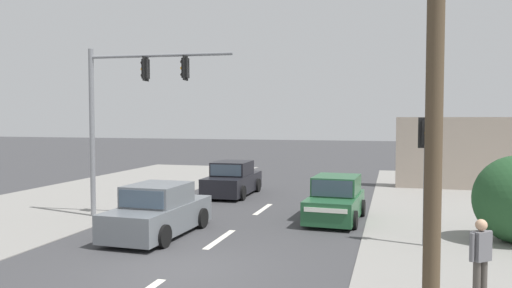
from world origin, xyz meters
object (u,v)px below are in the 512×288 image
object	(u,v)px
pedestal_signal_right_kerb	(426,159)
hatchback_receding_far	(335,200)
utility_pole_foreground_right	(425,41)
sedan_kerbside_parked	(159,212)
traffic_signal_mast	(125,101)
pedestrian_at_kerb	(481,256)
sedan_oncoming_mid	(233,180)

from	to	relation	value
pedestal_signal_right_kerb	hatchback_receding_far	distance (m)	4.36
utility_pole_foreground_right	sedan_kerbside_parked	size ratio (longest dim) A/B	2.02
traffic_signal_mast	pedestal_signal_right_kerb	size ratio (longest dim) A/B	1.69
utility_pole_foreground_right	hatchback_receding_far	world-z (taller)	utility_pole_foreground_right
hatchback_receding_far	pedestrian_at_kerb	size ratio (longest dim) A/B	2.28
traffic_signal_mast	pedestrian_at_kerb	world-z (taller)	traffic_signal_mast
sedan_oncoming_mid	utility_pole_foreground_right	bearing A→B (deg)	-61.43
utility_pole_foreground_right	hatchback_receding_far	size ratio (longest dim) A/B	2.33
utility_pole_foreground_right	sedan_kerbside_parked	bearing A→B (deg)	141.64
traffic_signal_mast	hatchback_receding_far	size ratio (longest dim) A/B	1.62
traffic_signal_mast	pedestrian_at_kerb	bearing A→B (deg)	-27.62
traffic_signal_mast	utility_pole_foreground_right	bearing A→B (deg)	-39.40
hatchback_receding_far	sedan_kerbside_parked	bearing A→B (deg)	-143.59
sedan_oncoming_mid	pedestrian_at_kerb	size ratio (longest dim) A/B	2.61
utility_pole_foreground_right	traffic_signal_mast	size ratio (longest dim) A/B	1.44
pedestal_signal_right_kerb	sedan_oncoming_mid	xyz separation A→B (m)	(-7.98, 7.38, -1.71)
sedan_kerbside_parked	pedestrian_at_kerb	distance (m)	9.14
sedan_kerbside_parked	traffic_signal_mast	bearing A→B (deg)	137.53
traffic_signal_mast	pedestal_signal_right_kerb	distance (m)	10.23
traffic_signal_mast	hatchback_receding_far	xyz separation A→B (m)	(7.21, 1.52, -3.44)
utility_pole_foreground_right	sedan_oncoming_mid	world-z (taller)	utility_pole_foreground_right
traffic_signal_mast	sedan_oncoming_mid	distance (m)	7.20
utility_pole_foreground_right	traffic_signal_mast	bearing A→B (deg)	140.60
pedestrian_at_kerb	sedan_oncoming_mid	bearing A→B (deg)	126.91
hatchback_receding_far	sedan_kerbside_parked	size ratio (longest dim) A/B	0.86
traffic_signal_mast	sedan_oncoming_mid	size ratio (longest dim) A/B	1.41
pedestal_signal_right_kerb	sedan_oncoming_mid	distance (m)	11.00
traffic_signal_mast	hatchback_receding_far	world-z (taller)	traffic_signal_mast
hatchback_receding_far	sedan_kerbside_parked	world-z (taller)	sedan_kerbside_parked
pedestrian_at_kerb	pedestal_signal_right_kerb	bearing A→B (deg)	100.01
traffic_signal_mast	sedan_kerbside_parked	xyz separation A→B (m)	(2.30, -2.10, -3.44)
hatchback_receding_far	sedan_kerbside_parked	distance (m)	6.11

